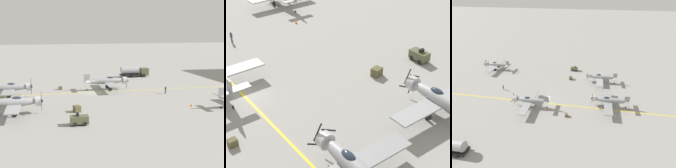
{
  "view_description": "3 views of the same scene",
  "coord_description": "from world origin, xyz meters",
  "views": [
    {
      "loc": [
        65.12,
        -10.02,
        13.76
      ],
      "look_at": [
        10.21,
        2.27,
        3.54
      ],
      "focal_mm": 50.0,
      "sensor_mm": 36.0,
      "label": 1
    },
    {
      "loc": [
        -12.76,
        -33.83,
        23.45
      ],
      "look_at": [
        8.04,
        -6.21,
        2.08
      ],
      "focal_mm": 60.0,
      "sensor_mm": 36.0,
      "label": 2
    },
    {
      "loc": [
        -38.08,
        -11.49,
        29.23
      ],
      "look_at": [
        5.95,
        -3.99,
        3.21
      ],
      "focal_mm": 28.0,
      "sensor_mm": 36.0,
      "label": 3
    }
  ],
  "objects": [
    {
      "name": "ground_plane",
      "position": [
        0.0,
        0.0,
        0.0
      ],
      "size": [
        400.0,
        400.0,
        0.0
      ],
      "primitive_type": "plane",
      "color": "gray"
    },
    {
      "name": "taxiway_stripe",
      "position": [
        0.0,
        0.0,
        0.0
      ],
      "size": [
        0.3,
        160.0,
        0.01
      ],
      "primitive_type": "cube",
      "color": "yellow",
      "rests_on": "ground"
    },
    {
      "name": "airplane_mid_center",
      "position": [
        -1.98,
        3.85,
        2.01
      ],
      "size": [
        12.0,
        9.98,
        3.77
      ],
      "rotation": [
        0.0,
        0.0,
        0.21
      ],
      "color": "gray",
      "rests_on": "ground"
    },
    {
      "name": "airplane_near_right",
      "position": [
        14.71,
        -14.99,
        2.01
      ],
      "size": [
        12.0,
        9.98,
        3.65
      ],
      "rotation": [
        0.0,
        0.0,
        -0.22
      ],
      "color": "#979A9C",
      "rests_on": "ground"
    },
    {
      "name": "airplane_near_center",
      "position": [
        1.53,
        -17.0,
        2.01
      ],
      "size": [
        12.0,
        9.98,
        3.65
      ],
      "rotation": [
        0.0,
        0.0,
        -0.07
      ],
      "color": "gray",
      "rests_on": "ground"
    },
    {
      "name": "fuel_tanker",
      "position": [
        -18.71,
        15.19,
        1.51
      ],
      "size": [
        2.67,
        8.0,
        2.98
      ],
      "color": "black",
      "rests_on": "ground"
    },
    {
      "name": "tow_tractor",
      "position": [
        22.22,
        -5.21,
        0.79
      ],
      "size": [
        1.57,
        2.6,
        1.79
      ],
      "color": "#515638",
      "rests_on": "ground"
    },
    {
      "name": "ground_crew_walking",
      "position": [
        4.72,
        15.08,
        0.89
      ],
      "size": [
        0.36,
        0.36,
        1.63
      ],
      "color": "#334256",
      "rests_on": "ground"
    },
    {
      "name": "supply_crate_by_tanker",
      "position": [
        15.11,
        -4.77,
        0.52
      ],
      "size": [
        1.47,
        1.32,
        1.04
      ],
      "primitive_type": "cube",
      "rotation": [
        0.0,
        0.0,
        0.26
      ],
      "color": "brown",
      "rests_on": "ground"
    },
    {
      "name": "supply_crate_mid_lane",
      "position": [
        -4.48,
        -6.37,
        0.36
      ],
      "size": [
        0.91,
        0.77,
        0.72
      ],
      "primitive_type": "cube",
      "rotation": [
        0.0,
        0.0,
        0.06
      ],
      "color": "brown",
      "rests_on": "ground"
    },
    {
      "name": "traffic_cone",
      "position": [
        15.86,
        15.43,
        0.28
      ],
      "size": [
        0.36,
        0.36,
        0.55
      ],
      "primitive_type": "cone",
      "color": "orange",
      "rests_on": "ground"
    }
  ]
}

